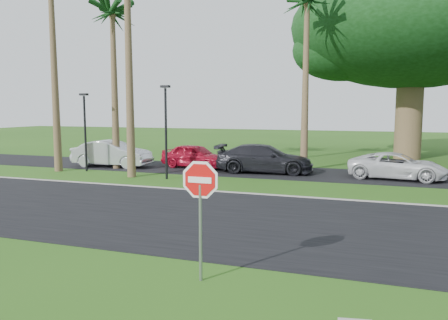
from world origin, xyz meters
name	(u,v)px	position (x,y,z in m)	size (l,w,h in m)	color
ground	(225,237)	(0.00, 0.00, 0.00)	(120.00, 120.00, 0.00)	#254E13
road	(245,220)	(0.00, 2.00, 0.01)	(120.00, 8.00, 0.02)	black
parking_strip	(299,173)	(0.00, 12.50, 0.01)	(120.00, 5.00, 0.02)	black
curb	(273,195)	(0.00, 6.05, 0.03)	(120.00, 0.12, 0.06)	gray
stop_sign_near	(200,196)	(0.50, -3.00, 1.77)	(1.05, 0.07, 2.62)	gray
palm_left_mid	(112,16)	(-10.50, 11.00, 8.68)	(5.00, 5.00, 10.00)	brown
palm_center	(307,5)	(0.00, 14.00, 9.16)	(5.00, 5.00, 10.50)	brown
canopy_tree	(413,28)	(6.00, 22.00, 8.95)	(16.50, 16.50, 13.12)	brown
streetlight_left	(85,127)	(-11.50, 9.50, 2.50)	(0.45, 0.25, 4.34)	black
streetlight_right	(166,126)	(-6.00, 8.50, 2.65)	(0.45, 0.25, 4.64)	black
car_silver	(112,154)	(-11.12, 11.49, 0.79)	(1.66, 4.77, 1.57)	silver
car_red	(195,156)	(-6.20, 12.67, 0.70)	(1.66, 4.13, 1.41)	#A70D24
car_dark	(264,159)	(-1.87, 12.12, 0.77)	(2.15, 5.29, 1.53)	black
car_minivan	(397,166)	(4.91, 12.14, 0.65)	(2.16, 4.69, 1.30)	silver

